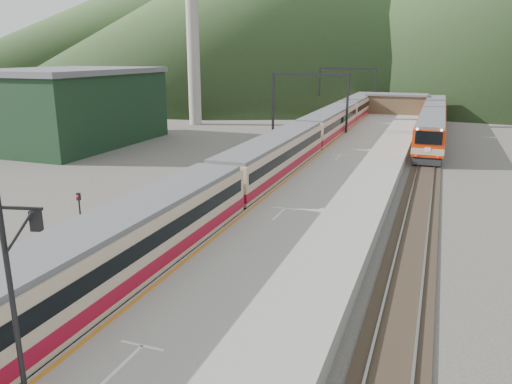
% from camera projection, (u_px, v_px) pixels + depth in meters
% --- Properties ---
extents(track_main, '(2.60, 200.00, 0.23)m').
position_uv_depth(track_main, '(298.00, 164.00, 47.48)').
color(track_main, black).
rests_on(track_main, ground).
extents(track_far, '(2.60, 200.00, 0.23)m').
position_uv_depth(track_far, '(249.00, 160.00, 49.14)').
color(track_far, black).
rests_on(track_far, ground).
extents(track_second, '(2.60, 200.00, 0.23)m').
position_uv_depth(track_second, '(425.00, 174.00, 43.66)').
color(track_second, black).
rests_on(track_second, ground).
extents(platform, '(8.00, 100.00, 1.00)m').
position_uv_depth(platform, '(354.00, 168.00, 43.69)').
color(platform, gray).
rests_on(platform, ground).
extents(gantry_near, '(9.55, 0.25, 8.00)m').
position_uv_depth(gantry_near, '(310.00, 93.00, 60.51)').
color(gantry_near, black).
rests_on(gantry_near, ground).
extents(gantry_far, '(9.55, 0.25, 8.00)m').
position_uv_depth(gantry_far, '(347.00, 82.00, 83.12)').
color(gantry_far, black).
rests_on(gantry_far, ground).
extents(warehouse, '(14.50, 20.50, 8.60)m').
position_uv_depth(warehouse, '(69.00, 107.00, 57.45)').
color(warehouse, black).
rests_on(warehouse, ground).
extents(smokestack, '(1.80, 1.80, 30.00)m').
position_uv_depth(smokestack, '(192.00, 19.00, 70.68)').
color(smokestack, '#9E998E').
rests_on(smokestack, ground).
extents(station_shed, '(9.40, 4.40, 3.10)m').
position_uv_depth(station_shed, '(396.00, 103.00, 79.31)').
color(station_shed, brown).
rests_on(station_shed, platform).
extents(hill_d, '(200.00, 200.00, 55.00)m').
position_uv_depth(hill_d, '(180.00, 19.00, 260.85)').
color(hill_d, '#334E26').
rests_on(hill_d, ground).
extents(main_train, '(3.04, 83.32, 3.71)m').
position_uv_depth(main_train, '(307.00, 138.00, 49.85)').
color(main_train, tan).
rests_on(main_train, track_main).
extents(second_train, '(2.88, 39.26, 3.52)m').
position_uv_depth(second_train, '(433.00, 121.00, 63.29)').
color(second_train, red).
rests_on(second_train, track_second).
extents(signal_mast, '(2.15, 0.66, 6.30)m').
position_uv_depth(signal_mast, '(9.00, 278.00, 12.32)').
color(signal_mast, black).
rests_on(signal_mast, platform).
extents(short_signal_a, '(0.26, 0.22, 2.27)m').
position_uv_depth(short_signal_a, '(29.00, 273.00, 20.61)').
color(short_signal_a, black).
rests_on(short_signal_a, ground).
extents(short_signal_b, '(0.26, 0.22, 2.27)m').
position_uv_depth(short_signal_b, '(208.00, 175.00, 37.16)').
color(short_signal_b, black).
rests_on(short_signal_b, ground).
extents(short_signal_c, '(0.23, 0.17, 2.27)m').
position_uv_depth(short_signal_c, '(79.00, 206.00, 29.67)').
color(short_signal_c, black).
rests_on(short_signal_c, ground).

